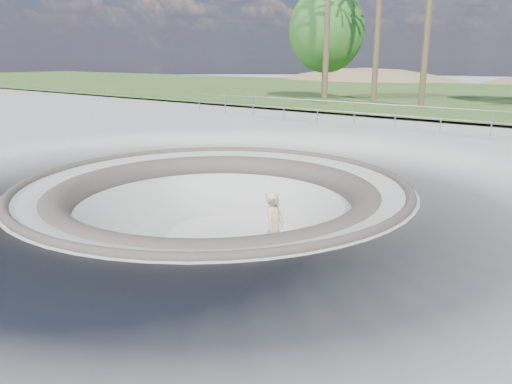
% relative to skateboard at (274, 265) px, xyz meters
% --- Properties ---
extents(ground, '(180.00, 180.00, 0.00)m').
position_rel_skateboard_xyz_m(ground, '(-1.91, -0.09, 1.83)').
color(ground, '#9B9C97').
rests_on(ground, ground).
extents(skate_bowl, '(14.00, 14.00, 4.10)m').
position_rel_skateboard_xyz_m(skate_bowl, '(-1.91, -0.09, -0.00)').
color(skate_bowl, '#9B9C97').
rests_on(skate_bowl, ground).
extents(grass_strip, '(180.00, 36.00, 0.12)m').
position_rel_skateboard_xyz_m(grass_strip, '(-1.91, 33.91, 2.05)').
color(grass_strip, '#355120').
rests_on(grass_strip, ground).
extents(safety_railing, '(25.00, 0.06, 1.03)m').
position_rel_skateboard_xyz_m(safety_railing, '(-1.91, 11.91, 2.52)').
color(safety_railing, gray).
rests_on(safety_railing, ground).
extents(skateboard, '(0.94, 0.41, 0.09)m').
position_rel_skateboard_xyz_m(skateboard, '(0.00, 0.00, 0.00)').
color(skateboard, olive).
rests_on(skateboard, ground).
extents(skater, '(0.58, 0.76, 1.89)m').
position_rel_skateboard_xyz_m(skater, '(-0.00, 0.00, 0.97)').
color(skater, '#CEB085').
rests_on(skater, skateboard).
extents(bushy_tree_left, '(5.47, 4.97, 7.89)m').
position_rel_skateboard_xyz_m(bushy_tree_left, '(-11.94, 23.02, 6.89)').
color(bushy_tree_left, brown).
rests_on(bushy_tree_left, ground).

